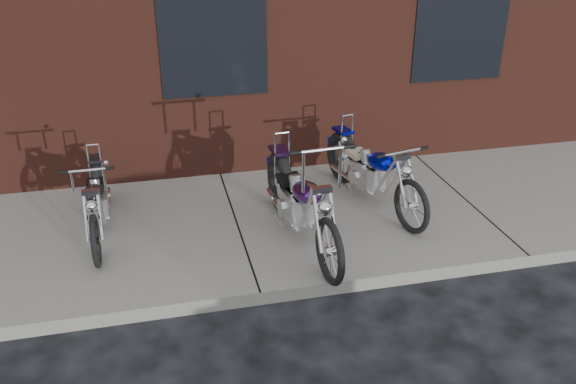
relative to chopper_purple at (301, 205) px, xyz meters
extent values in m
plane|color=black|center=(-0.65, -0.95, -0.59)|extent=(120.00, 120.00, 0.00)
cube|color=gray|center=(-0.65, 0.55, -0.51)|extent=(22.00, 3.00, 0.15)
torus|color=black|center=(-0.05, 0.61, -0.05)|extent=(0.21, 0.78, 0.77)
torus|color=black|center=(0.08, -1.06, -0.09)|extent=(0.13, 0.70, 0.70)
cube|color=#BABABA|center=(0.00, -0.07, -0.06)|extent=(0.33, 0.45, 0.32)
ellipsoid|color=#451A60|center=(0.03, -0.37, 0.25)|extent=(0.32, 0.61, 0.33)
cube|color=black|center=(-0.02, 0.21, 0.15)|extent=(0.28, 0.32, 0.06)
cylinder|color=silver|center=(0.07, -0.93, 0.19)|extent=(0.07, 0.31, 0.58)
cylinder|color=silver|center=(0.06, -0.80, 0.90)|extent=(0.59, 0.08, 0.03)
cylinder|color=silver|center=(-0.04, 0.53, 0.36)|extent=(0.03, 0.03, 0.51)
cylinder|color=silver|center=(0.11, 0.18, -0.20)|extent=(0.13, 0.97, 0.05)
torus|color=black|center=(0.99, 1.27, -0.08)|extent=(0.29, 0.73, 0.72)
torus|color=black|center=(1.32, -0.27, -0.11)|extent=(0.21, 0.65, 0.65)
cube|color=#BABABA|center=(1.12, 0.64, -0.09)|extent=(0.36, 0.45, 0.30)
ellipsoid|color=#050FC3|center=(1.18, 0.37, 0.20)|extent=(0.37, 0.59, 0.31)
cube|color=#C4B191|center=(1.07, 0.89, 0.11)|extent=(0.29, 0.33, 0.06)
cylinder|color=silver|center=(1.30, -0.15, 0.15)|extent=(0.10, 0.29, 0.54)
cylinder|color=silver|center=(1.27, -0.03, 0.48)|extent=(0.54, 0.15, 0.03)
cylinder|color=silver|center=(1.00, 1.19, 0.31)|extent=(0.03, 0.03, 0.48)
cylinder|color=silver|center=(1.19, 0.88, -0.22)|extent=(0.24, 0.89, 0.05)
torus|color=black|center=(-2.25, 1.23, -0.12)|extent=(0.14, 0.64, 0.64)
torus|color=black|center=(-2.22, -0.17, -0.15)|extent=(0.07, 0.58, 0.58)
cube|color=#BABABA|center=(-2.24, 0.66, -0.13)|extent=(0.25, 0.36, 0.27)
ellipsoid|color=#262629|center=(-2.23, 0.41, 0.13)|extent=(0.24, 0.49, 0.27)
cube|color=black|center=(-2.24, 0.89, 0.05)|extent=(0.22, 0.25, 0.05)
cylinder|color=silver|center=(-2.23, -0.06, 0.09)|extent=(0.04, 0.26, 0.48)
cylinder|color=silver|center=(-2.23, 0.05, 0.57)|extent=(0.49, 0.04, 0.03)
cylinder|color=silver|center=(-2.25, 1.16, 0.22)|extent=(0.02, 0.02, 0.43)
cylinder|color=silver|center=(-2.14, 0.85, -0.24)|extent=(0.06, 0.80, 0.04)
camera|label=1|loc=(-1.54, -5.89, 3.06)|focal=38.00mm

